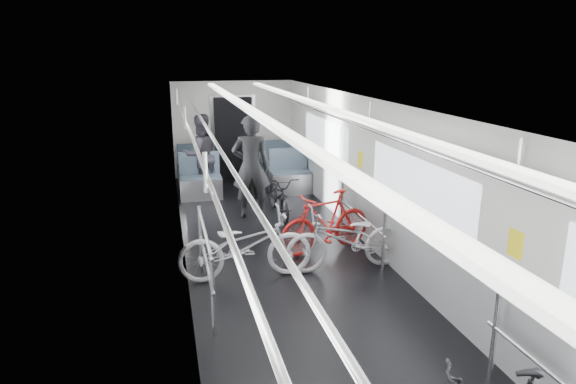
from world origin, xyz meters
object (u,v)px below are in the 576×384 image
at_px(bike_right_mid, 346,239).
at_px(bike_right_far, 326,222).
at_px(bike_left_far, 246,245).
at_px(bike_aisle, 279,195).
at_px(person_seated, 201,155).
at_px(person_standing, 251,167).

distance_m(bike_right_mid, bike_right_far, 0.76).
relative_size(bike_left_far, bike_aisle, 1.17).
distance_m(bike_right_far, person_seated, 4.27).
distance_m(bike_left_far, person_seated, 4.65).
relative_size(person_standing, person_seated, 1.10).
bearing_deg(person_seated, bike_right_far, 94.66).
bearing_deg(bike_right_mid, bike_aisle, -171.66).
height_order(bike_left_far, bike_aisle, bike_left_far).
height_order(person_standing, person_seated, person_standing).
xyz_separation_m(bike_aisle, person_standing, (-0.52, 0.10, 0.57)).
height_order(bike_right_mid, bike_aisle, bike_right_mid).
distance_m(bike_left_far, bike_aisle, 2.86).
height_order(bike_aisle, person_seated, person_seated).
height_order(bike_left_far, bike_right_far, bike_right_far).
height_order(bike_right_mid, person_standing, person_standing).
bearing_deg(bike_right_far, bike_left_far, -79.52).
xyz_separation_m(bike_right_far, person_standing, (-0.84, 2.05, 0.49)).
xyz_separation_m(bike_right_mid, bike_right_far, (-0.08, 0.75, 0.02)).
distance_m(bike_right_far, bike_aisle, 1.98).
relative_size(bike_right_far, bike_aisle, 1.03).
xyz_separation_m(bike_right_mid, person_seated, (-1.73, 4.68, 0.42)).
bearing_deg(bike_right_mid, bike_right_far, -174.07).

